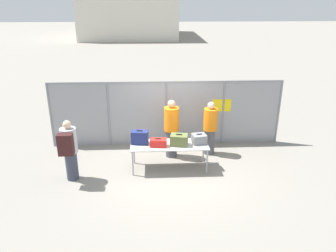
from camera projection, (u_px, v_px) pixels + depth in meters
name	position (u px, v px, depth m)	size (l,w,h in m)	color
ground_plane	(169.00, 168.00, 9.26)	(120.00, 120.00, 0.00)	gray
fence_section	(167.00, 112.00, 10.41)	(7.35, 0.07, 2.11)	gray
inspection_table	(169.00, 146.00, 9.02)	(2.13, 0.81, 0.74)	#B2B2AD
suitcase_navy	(140.00, 137.00, 8.99)	(0.48, 0.29, 0.39)	navy
suitcase_red	(158.00, 143.00, 8.86)	(0.47, 0.29, 0.23)	red
suitcase_olive	(179.00, 140.00, 8.91)	(0.52, 0.40, 0.32)	#566033
suitcase_grey	(199.00, 139.00, 9.03)	(0.43, 0.39, 0.28)	slate
traveler_hooded	(69.00, 149.00, 8.35)	(0.41, 0.63, 1.65)	#383D4C
security_worker_near	(171.00, 128.00, 9.67)	(0.44, 0.44, 1.77)	#4C4C51
security_worker_far	(210.00, 127.00, 9.85)	(0.41, 0.41, 1.66)	#4C4C51
utility_trailer	(201.00, 119.00, 11.92)	(3.91, 2.03, 0.64)	silver
distant_hangar	(131.00, 11.00, 39.99)	(10.89, 12.97, 5.82)	beige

